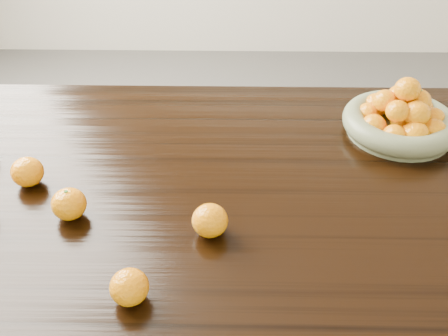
{
  "coord_description": "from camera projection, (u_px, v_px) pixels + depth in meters",
  "views": [
    {
      "loc": [
        0.04,
        -0.85,
        1.44
      ],
      "look_at": [
        0.03,
        -0.02,
        0.83
      ],
      "focal_mm": 40.0,
      "sensor_mm": 36.0,
      "label": 1
    }
  ],
  "objects": [
    {
      "name": "dining_table",
      "position": [
        212.0,
        222.0,
        1.15
      ],
      "size": [
        2.0,
        1.0,
        0.75
      ],
      "color": "black",
      "rests_on": "ground"
    },
    {
      "name": "fruit_bowl",
      "position": [
        401.0,
        119.0,
        1.26
      ],
      "size": [
        0.29,
        0.29,
        0.15
      ],
      "rotation": [
        0.0,
        0.0,
        -0.19
      ],
      "color": "#6C7153",
      "rests_on": "dining_table"
    },
    {
      "name": "loose_orange_0",
      "position": [
        69.0,
        204.0,
        1.01
      ],
      "size": [
        0.07,
        0.07,
        0.07
      ],
      "primitive_type": "ellipsoid",
      "color": "#FD9907",
      "rests_on": "dining_table"
    },
    {
      "name": "loose_orange_1",
      "position": [
        129.0,
        287.0,
        0.84
      ],
      "size": [
        0.07,
        0.07,
        0.06
      ],
      "primitive_type": "ellipsoid",
      "color": "#FD9907",
      "rests_on": "dining_table"
    },
    {
      "name": "loose_orange_2",
      "position": [
        210.0,
        221.0,
        0.97
      ],
      "size": [
        0.07,
        0.07,
        0.07
      ],
      "primitive_type": "ellipsoid",
      "color": "#FD9907",
      "rests_on": "dining_table"
    },
    {
      "name": "loose_orange_3",
      "position": [
        27.0,
        172.0,
        1.1
      ],
      "size": [
        0.07,
        0.07,
        0.07
      ],
      "primitive_type": "ellipsoid",
      "color": "#FD9907",
      "rests_on": "dining_table"
    }
  ]
}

